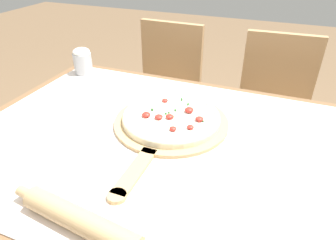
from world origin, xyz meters
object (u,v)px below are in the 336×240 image
(chair_left, at_px, (166,88))
(pizza_peel, at_px, (169,125))
(flour_cup, at_px, (82,61))
(rolling_pin, at_px, (81,221))
(pizza, at_px, (171,117))
(chair_right, at_px, (272,107))

(chair_left, bearing_deg, pizza_peel, -65.02)
(pizza_peel, xyz_separation_m, flour_cup, (-0.55, 0.29, 0.06))
(rolling_pin, bearing_deg, chair_left, 103.28)
(pizza_peel, bearing_deg, chair_left, 112.98)
(pizza_peel, xyz_separation_m, rolling_pin, (-0.03, -0.46, 0.02))
(pizza_peel, xyz_separation_m, chair_left, (-0.30, 0.72, -0.24))
(pizza, relative_size, rolling_pin, 0.86)
(rolling_pin, bearing_deg, pizza_peel, 86.89)
(pizza_peel, height_order, rolling_pin, rolling_pin)
(pizza_peel, height_order, chair_right, chair_right)
(pizza, xyz_separation_m, rolling_pin, (-0.03, -0.49, 0.00))
(rolling_pin, bearing_deg, pizza, 86.99)
(pizza_peel, bearing_deg, rolling_pin, -93.11)
(pizza_peel, bearing_deg, chair_right, 66.11)
(rolling_pin, distance_m, flour_cup, 0.91)
(rolling_pin, bearing_deg, chair_right, 73.82)
(chair_left, xyz_separation_m, flour_cup, (-0.24, -0.43, 0.30))
(flour_cup, bearing_deg, chair_left, 60.92)
(chair_right, bearing_deg, rolling_pin, -108.19)
(pizza_peel, distance_m, pizza, 0.03)
(chair_left, bearing_deg, flour_cup, -117.08)
(chair_left, height_order, flour_cup, chair_left)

